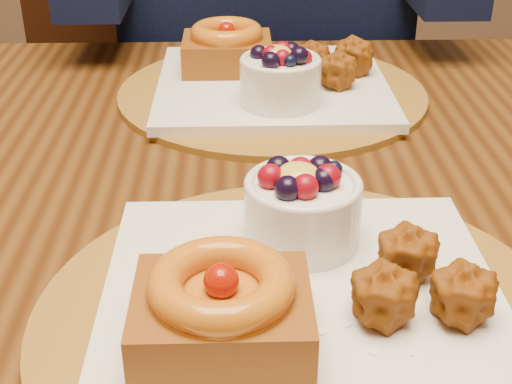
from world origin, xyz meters
TOP-DOWN VIEW (x-y plane):
  - dining_table at (0.09, 0.10)m, footprint 1.60×0.90m
  - place_setting_near at (0.09, -0.11)m, footprint 0.38×0.38m
  - place_setting_far at (0.09, 0.32)m, footprint 0.38×0.38m
  - chair_far at (-0.12, 0.76)m, footprint 0.50×0.50m

SIDE VIEW (x-z plane):
  - chair_far at x=-0.12m, z-range 0.05..0.98m
  - dining_table at x=0.09m, z-range 0.30..1.06m
  - place_setting_near at x=0.09m, z-range 0.74..0.82m
  - place_setting_far at x=0.09m, z-range 0.74..0.82m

